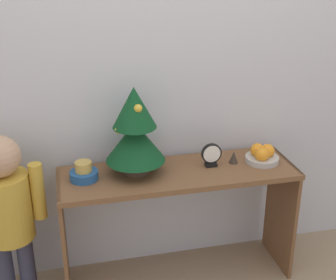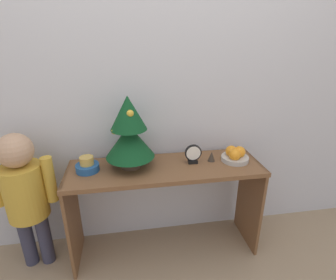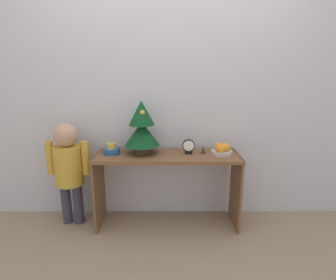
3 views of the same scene
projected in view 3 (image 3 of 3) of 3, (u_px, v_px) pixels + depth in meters
The scene contains 9 objects.
ground_plane at pixel (167, 236), 2.32m from camera, with size 12.00×12.00×0.00m, color #997F60.
back_wall at pixel (167, 90), 2.45m from camera, with size 7.00×0.05×2.50m, color silver.
console_table at pixel (167, 170), 2.38m from camera, with size 1.29×0.41×0.69m.
mini_tree at pixel (141, 127), 2.32m from camera, with size 0.32×0.32×0.48m.
fruit_bowl at pixel (221, 150), 2.34m from camera, with size 0.19×0.19×0.10m.
singing_bowl at pixel (111, 150), 2.35m from camera, with size 0.15×0.15×0.10m.
desk_clock at pixel (188, 147), 2.35m from camera, with size 0.11×0.04×0.13m.
figurine at pixel (203, 150), 2.37m from camera, with size 0.05×0.05×0.07m.
child_figure at pixel (68, 164), 2.39m from camera, with size 0.39×0.25×0.97m.
Camera 3 is at (0.01, -2.04, 1.40)m, focal length 28.00 mm.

